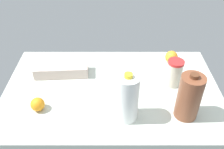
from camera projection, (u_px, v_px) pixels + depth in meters
countertop at (112, 91)px, 140.69cm from camera, size 120.00×76.00×3.00cm
chocolate_milk_jug at (189, 97)px, 116.82cm from camera, size 11.27×11.27×25.36cm
egg_carton at (62, 69)px, 148.50cm from camera, size 31.92×13.22×6.69cm
tumbler_cup at (174, 73)px, 138.00cm from camera, size 8.86×8.86×15.91cm
milk_jug at (127, 98)px, 115.41cm from camera, size 10.74×10.74×26.67cm
orange_by_jug at (38, 104)px, 125.03cm from camera, size 7.05×7.05×7.05cm
orange_far_back at (172, 57)px, 157.85cm from camera, size 7.88×7.88×7.88cm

